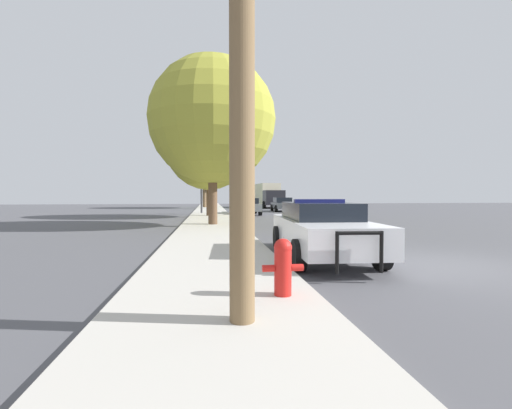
% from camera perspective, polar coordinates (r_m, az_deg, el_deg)
% --- Properties ---
extents(ground_plane, '(110.00, 110.00, 0.00)m').
position_cam_1_polar(ground_plane, '(8.94, 28.46, -8.92)').
color(ground_plane, '#4F4F54').
extents(sidewalk_left, '(3.00, 110.00, 0.13)m').
position_cam_1_polar(sidewalk_left, '(7.24, -6.80, -10.67)').
color(sidewalk_left, '#BCB7AD').
rests_on(sidewalk_left, ground_plane).
extents(police_car, '(2.25, 5.07, 1.49)m').
position_cam_1_polar(police_car, '(8.93, 10.79, -3.85)').
color(police_car, white).
rests_on(police_car, ground_plane).
extents(fire_hydrant, '(0.61, 0.27, 0.83)m').
position_cam_1_polar(fire_hydrant, '(5.11, 4.50, -10.03)').
color(fire_hydrant, red).
rests_on(fire_hydrant, sidewalk_left).
extents(traffic_light, '(4.07, 0.35, 4.79)m').
position_cam_1_polar(traffic_light, '(28.27, -5.69, 5.56)').
color(traffic_light, '#424247').
rests_on(traffic_light, sidewalk_left).
extents(car_background_distant, '(2.08, 4.20, 1.26)m').
position_cam_1_polar(car_background_distant, '(53.24, 0.16, 0.62)').
color(car_background_distant, maroon).
rests_on(car_background_distant, ground_plane).
extents(car_background_oncoming, '(2.05, 4.04, 1.35)m').
position_cam_1_polar(car_background_oncoming, '(33.35, 4.47, 0.07)').
color(car_background_oncoming, '#474C51').
rests_on(car_background_oncoming, ground_plane).
extents(car_background_midblock, '(1.86, 4.68, 1.35)m').
position_cam_1_polar(car_background_midblock, '(27.83, -1.38, -0.20)').
color(car_background_midblock, slate).
rests_on(car_background_midblock, ground_plane).
extents(box_truck, '(2.72, 7.70, 3.03)m').
position_cam_1_polar(box_truck, '(43.00, 2.08, 1.63)').
color(box_truck, black).
rests_on(box_truck, ground_plane).
extents(tree_sidewalk_far, '(6.19, 6.19, 8.36)m').
position_cam_1_polar(tree_sidewalk_far, '(41.89, -8.60, 6.77)').
color(tree_sidewalk_far, brown).
rests_on(tree_sidewalk_far, sidewalk_left).
extents(tree_sidewalk_near, '(6.33, 6.33, 8.39)m').
position_cam_1_polar(tree_sidewalk_near, '(17.75, -7.26, 13.76)').
color(tree_sidewalk_near, brown).
rests_on(tree_sidewalk_near, sidewalk_left).
extents(tree_sidewalk_mid, '(6.08, 6.08, 7.91)m').
position_cam_1_polar(tree_sidewalk_mid, '(24.86, -7.90, 9.42)').
color(tree_sidewalk_mid, brown).
rests_on(tree_sidewalk_mid, sidewalk_left).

